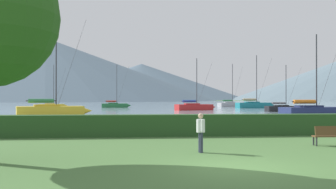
{
  "coord_description": "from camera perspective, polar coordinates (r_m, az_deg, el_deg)",
  "views": [
    {
      "loc": [
        -3.51,
        -12.77,
        2.3
      ],
      "look_at": [
        3.0,
        52.36,
        2.83
      ],
      "focal_mm": 42.58,
      "sensor_mm": 36.0,
      "label": 1
    }
  ],
  "objects": [
    {
      "name": "sailboat_slip_5",
      "position": [
        93.92,
        -7.6,
        -1.5
      ],
      "size": [
        6.99,
        2.43,
        10.13
      ],
      "rotation": [
        0.0,
        0.0,
        0.06
      ],
      "color": "#236B38",
      "rests_on": "harbor_water"
    },
    {
      "name": "park_bench_near_path",
      "position": [
        20.69,
        22.35,
        -5.33
      ],
      "size": [
        1.73,
        0.52,
        0.95
      ],
      "rotation": [
        0.0,
        0.0,
        -0.02
      ],
      "color": "brown",
      "rests_on": "ground_plane"
    },
    {
      "name": "sailboat_slip_3",
      "position": [
        68.84,
        16.24,
        -1.89
      ],
      "size": [
        6.82,
        2.38,
        7.76
      ],
      "rotation": [
        0.0,
        0.0,
        0.07
      ],
      "color": "black",
      "rests_on": "harbor_water"
    },
    {
      "name": "sailboat_slip_8",
      "position": [
        49.96,
        20.03,
        -2.25
      ],
      "size": [
        8.91,
        4.12,
        9.83
      ],
      "rotation": [
        0.0,
        0.0,
        0.21
      ],
      "color": "navy",
      "rests_on": "harbor_water"
    },
    {
      "name": "distant_hill_west_ridge",
      "position": [
        421.76,
        -3.81,
        1.82
      ],
      "size": [
        223.25,
        223.25,
        38.12
      ],
      "primitive_type": "cone",
      "color": "#4C6070",
      "rests_on": "ground_plane"
    },
    {
      "name": "ground_plane",
      "position": [
        13.44,
        9.68,
        -10.32
      ],
      "size": [
        1000.0,
        1000.0,
        0.0
      ],
      "primitive_type": "plane",
      "color": "#477038"
    },
    {
      "name": "sailboat_slip_1",
      "position": [
        89.87,
        12.26,
        -1.44
      ],
      "size": [
        9.13,
        3.56,
        11.69
      ],
      "rotation": [
        0.0,
        0.0,
        0.12
      ],
      "color": "#19707A",
      "rests_on": "harbor_water"
    },
    {
      "name": "sailboat_slip_2",
      "position": [
        92.47,
        -16.3,
        -1.52
      ],
      "size": [
        6.63,
        2.81,
        9.66
      ],
      "rotation": [
        0.0,
        0.0,
        0.16
      ],
      "color": "gold",
      "rests_on": "harbor_water"
    },
    {
      "name": "distant_hill_far_shoulder",
      "position": [
        341.86,
        -17.1,
        3.49
      ],
      "size": [
        278.38,
        278.38,
        51.4
      ],
      "primitive_type": "cone",
      "color": "#4C6070",
      "rests_on": "ground_plane"
    },
    {
      "name": "person_standing_walker",
      "position": [
        16.79,
        4.7,
        -5.0
      ],
      "size": [
        0.36,
        0.57,
        1.65
      ],
      "rotation": [
        0.0,
        0.0,
        0.12
      ],
      "color": "#2D3347",
      "rests_on": "ground_plane"
    },
    {
      "name": "sailboat_slip_4",
      "position": [
        101.88,
        9.0,
        -1.39
      ],
      "size": [
        7.61,
        3.83,
        10.89
      ],
      "rotation": [
        0.0,
        0.0,
        0.27
      ],
      "color": "#9E9EA3",
      "rests_on": "harbor_water"
    },
    {
      "name": "hedge_line",
      "position": [
        24.08,
        2.7,
        -4.41
      ],
      "size": [
        80.0,
        1.2,
        1.29
      ],
      "primitive_type": "cube",
      "color": "#284C23",
      "rests_on": "ground_plane"
    },
    {
      "name": "sailboat_slip_6",
      "position": [
        73.45,
        3.8,
        -1.74
      ],
      "size": [
        8.06,
        4.03,
        9.58
      ],
      "rotation": [
        0.0,
        0.0,
        0.26
      ],
      "color": "red",
      "rests_on": "harbor_water"
    },
    {
      "name": "sailboat_slip_10",
      "position": [
        51.22,
        -16.34,
        -2.15
      ],
      "size": [
        9.27,
        4.92,
        12.88
      ],
      "rotation": [
        0.0,
        0.0,
        0.3
      ],
      "color": "gold",
      "rests_on": "harbor_water"
    },
    {
      "name": "harbor_water",
      "position": [
        149.83,
        -4.37,
        -1.34
      ],
      "size": [
        320.0,
        246.0,
        0.0
      ],
      "primitive_type": "cube",
      "color": "gray",
      "rests_on": "ground_plane"
    }
  ]
}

